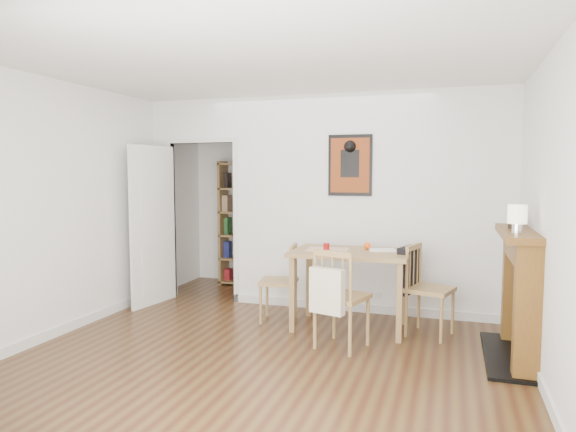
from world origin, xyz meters
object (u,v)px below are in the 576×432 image
(orange_fruit, at_px, (367,246))
(ceramic_jar_a, at_px, (513,222))
(dining_table, at_px, (351,260))
(ceramic_jar_b, at_px, (515,221))
(red_glass, at_px, (326,247))
(bookshelf, at_px, (246,224))
(notebook, at_px, (382,250))
(fireplace, at_px, (521,291))
(chair_right, at_px, (428,289))
(chair_front, at_px, (341,297))
(mantel_lamp, at_px, (517,216))
(chair_left, at_px, (279,282))

(orange_fruit, relative_size, ceramic_jar_a, 0.69)
(dining_table, distance_m, ceramic_jar_b, 1.66)
(red_glass, xyz_separation_m, ceramic_jar_a, (1.79, -0.20, 0.34))
(bookshelf, xyz_separation_m, red_glass, (1.64, -1.74, -0.03))
(orange_fruit, distance_m, ceramic_jar_b, 1.49)
(notebook, bearing_deg, dining_table, -159.80)
(red_glass, bearing_deg, fireplace, -10.71)
(chair_right, relative_size, orange_fruit, 12.03)
(red_glass, relative_size, ceramic_jar_a, 0.74)
(chair_front, height_order, ceramic_jar_a, ceramic_jar_a)
(bookshelf, distance_m, ceramic_jar_b, 3.92)
(orange_fruit, bearing_deg, ceramic_jar_a, -17.21)
(dining_table, height_order, red_glass, red_glass)
(mantel_lamp, bearing_deg, bookshelf, 144.66)
(dining_table, xyz_separation_m, fireplace, (1.62, -0.43, -0.12))
(orange_fruit, xyz_separation_m, mantel_lamp, (1.37, -0.91, 0.43))
(chair_right, bearing_deg, bookshelf, 148.47)
(notebook, xyz_separation_m, ceramic_jar_b, (1.27, -0.25, 0.37))
(chair_right, bearing_deg, dining_table, -179.76)
(chair_left, height_order, red_glass, red_glass)
(mantel_lamp, xyz_separation_m, ceramic_jar_b, (0.05, 0.63, -0.10))
(chair_right, height_order, chair_front, chair_front)
(chair_right, height_order, ceramic_jar_a, ceramic_jar_a)
(chair_right, relative_size, fireplace, 0.75)
(red_glass, bearing_deg, bookshelf, 133.43)
(dining_table, bearing_deg, mantel_lamp, -26.71)
(fireplace, xyz_separation_m, notebook, (-1.30, 0.55, 0.23))
(chair_left, bearing_deg, notebook, 4.58)
(chair_front, xyz_separation_m, mantel_lamp, (1.49, -0.13, 0.82))
(notebook, bearing_deg, chair_left, -175.42)
(chair_left, xyz_separation_m, chair_front, (0.85, -0.67, 0.05))
(dining_table, distance_m, bookshelf, 2.52)
(bookshelf, xyz_separation_m, ceramic_jar_b, (3.47, -1.79, 0.31))
(dining_table, distance_m, fireplace, 1.68)
(chair_left, height_order, fireplace, fireplace)
(ceramic_jar_a, bearing_deg, ceramic_jar_b, 77.92)
(bookshelf, xyz_separation_m, mantel_lamp, (3.42, -2.42, 0.41))
(ceramic_jar_b, bearing_deg, ceramic_jar_a, -102.08)
(dining_table, relative_size, ceramic_jar_b, 11.20)
(ceramic_jar_a, bearing_deg, chair_right, 158.83)
(chair_front, relative_size, fireplace, 0.77)
(mantel_lamp, bearing_deg, notebook, 143.86)
(dining_table, bearing_deg, chair_right, 0.24)
(fireplace, height_order, ceramic_jar_b, ceramic_jar_b)
(dining_table, xyz_separation_m, ceramic_jar_b, (1.58, -0.13, 0.48))
(bookshelf, distance_m, mantel_lamp, 4.21)
(dining_table, xyz_separation_m, bookshelf, (-1.89, 1.65, 0.17))
(chair_left, bearing_deg, mantel_lamp, -18.69)
(chair_front, relative_size, bookshelf, 0.52)
(chair_left, height_order, ceramic_jar_a, ceramic_jar_a)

